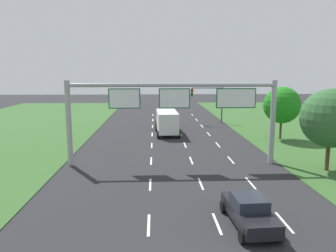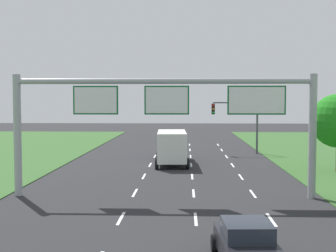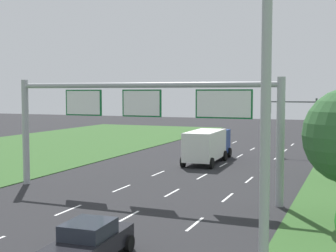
{
  "view_description": "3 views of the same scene",
  "coord_description": "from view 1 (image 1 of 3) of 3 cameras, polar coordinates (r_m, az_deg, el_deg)",
  "views": [
    {
      "loc": [
        -1.4,
        -9.59,
        7.72
      ],
      "look_at": [
        -0.18,
        20.46,
        2.65
      ],
      "focal_mm": 35.0,
      "sensor_mm": 36.0,
      "label": 1
    },
    {
      "loc": [
        1.28,
        -9.5,
        5.55
      ],
      "look_at": [
        0.24,
        17.75,
        4.01
      ],
      "focal_mm": 50.0,
      "sensor_mm": 36.0,
      "label": 2
    },
    {
      "loc": [
        12.12,
        -8.43,
        6.17
      ],
      "look_at": [
        1.87,
        17.02,
        4.19
      ],
      "focal_mm": 50.0,
      "sensor_mm": 36.0,
      "label": 3
    }
  ],
  "objects": [
    {
      "name": "lane_dashes_inner_right",
      "position": [
        25.97,
        4.8,
        -7.76
      ],
      "size": [
        0.14,
        68.4,
        0.01
      ],
      "color": "white",
      "rests_on": "ground_plane"
    },
    {
      "name": "box_truck",
      "position": [
        41.03,
        -0.26,
        0.98
      ],
      "size": [
        2.92,
        8.34,
        2.85
      ],
      "rotation": [
        0.0,
        0.0,
        0.04
      ],
      "color": "navy",
      "rests_on": "ground_plane"
    },
    {
      "name": "traffic_light_mast",
      "position": [
        48.94,
        7.18,
        4.97
      ],
      "size": [
        4.76,
        0.49,
        5.6
      ],
      "color": "#47494F",
      "rests_on": "ground_plane"
    },
    {
      "name": "roadside_tree_far",
      "position": [
        38.9,
        19.23,
        3.47
      ],
      "size": [
        4.12,
        4.12,
        6.01
      ],
      "color": "#513823",
      "rests_on": "ground_plane"
    },
    {
      "name": "roadside_tree_mid",
      "position": [
        27.84,
        26.48,
        1.23
      ],
      "size": [
        4.53,
        4.53,
        6.44
      ],
      "color": "#513823",
      "rests_on": "ground_plane"
    },
    {
      "name": "car_near_red",
      "position": [
        17.48,
        13.92,
        -14.16
      ],
      "size": [
        2.2,
        4.53,
        1.53
      ],
      "rotation": [
        0.0,
        0.0,
        0.06
      ],
      "color": "black",
      "rests_on": "ground_plane"
    },
    {
      "name": "lane_dashes_inner_left",
      "position": [
        25.78,
        -3.02,
        -7.87
      ],
      "size": [
        0.14,
        68.4,
        0.01
      ],
      "color": "white",
      "rests_on": "ground_plane"
    },
    {
      "name": "lane_dashes_slip",
      "position": [
        26.62,
        12.36,
        -7.52
      ],
      "size": [
        0.14,
        68.4,
        0.01
      ],
      "color": "white",
      "rests_on": "ground_plane"
    },
    {
      "name": "sign_gantry",
      "position": [
        26.73,
        1.26,
        3.58
      ],
      "size": [
        17.24,
        0.44,
        7.0
      ],
      "color": "#9EA0A5",
      "rests_on": "ground_plane"
    }
  ]
}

